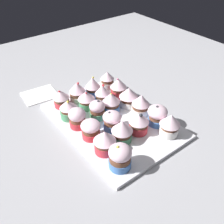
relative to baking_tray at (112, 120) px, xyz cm
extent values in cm
cube|color=#9E9EA3|center=(0.00, 0.00, -2.10)|extent=(180.00, 180.00, 3.00)
cube|color=silver|center=(0.00, 0.00, 0.00)|extent=(45.17, 31.59, 1.20)
cylinder|color=white|center=(-16.71, -9.49, 1.99)|extent=(5.86, 5.86, 2.78)
cylinder|color=brown|center=(-16.71, -9.49, 4.01)|extent=(5.22, 5.22, 1.25)
cone|color=silver|center=(-16.71, -9.49, 6.46)|extent=(6.42, 6.42, 3.66)
cylinder|color=#477AC6|center=(-10.66, -10.24, 1.71)|extent=(5.77, 5.77, 2.22)
cylinder|color=brown|center=(-10.66, -10.24, 3.50)|extent=(5.20, 5.20, 1.36)
ellipsoid|color=silver|center=(-10.66, -10.24, 5.39)|extent=(6.46, 6.46, 4.02)
sphere|color=#333338|center=(-10.42, -10.03, 7.26)|extent=(0.97, 0.97, 0.97)
cylinder|color=white|center=(-3.29, -9.82, 1.78)|extent=(5.97, 5.97, 2.36)
cylinder|color=brown|center=(-3.29, -9.82, 3.66)|extent=(5.67, 5.67, 1.39)
cone|color=silver|center=(-3.29, -9.82, 6.20)|extent=(6.18, 6.18, 3.70)
cylinder|color=white|center=(2.63, -9.48, 1.74)|extent=(6.10, 6.10, 2.28)
cylinder|color=brown|center=(2.63, -9.48, 3.66)|extent=(5.45, 5.45, 1.55)
cone|color=silver|center=(2.63, -9.48, 6.24)|extent=(6.78, 6.78, 3.62)
sphere|color=#333338|center=(3.22, -9.29, 7.95)|extent=(0.68, 0.68, 0.68)
cylinder|color=#D1333D|center=(9.47, -10.28, 2.00)|extent=(5.58, 5.58, 2.79)
cylinder|color=brown|center=(9.47, -10.28, 4.08)|extent=(4.94, 4.94, 1.36)
cone|color=silver|center=(9.47, -10.28, 6.48)|extent=(6.17, 6.17, 3.44)
sphere|color=pink|center=(9.63, -10.00, 8.09)|extent=(0.78, 0.78, 0.78)
cylinder|color=white|center=(17.01, -10.72, 1.93)|extent=(5.23, 5.23, 2.66)
cylinder|color=brown|center=(17.01, -10.72, 3.97)|extent=(4.74, 4.74, 1.42)
cone|color=silver|center=(17.01, -10.72, 6.14)|extent=(5.33, 5.33, 2.93)
cylinder|color=#D1333D|center=(-9.97, -2.86, 1.96)|extent=(5.88, 5.88, 2.72)
cylinder|color=brown|center=(-9.97, -2.86, 3.97)|extent=(5.58, 5.58, 1.31)
cone|color=silver|center=(-9.97, -2.86, 6.11)|extent=(6.34, 6.34, 2.96)
sphere|color=#333338|center=(-10.48, -2.93, 7.42)|extent=(1.12, 1.12, 1.12)
cylinder|color=#477AC6|center=(4.13, -2.81, 1.73)|extent=(6.09, 6.09, 2.26)
cylinder|color=brown|center=(4.13, -2.81, 3.53)|extent=(5.56, 5.56, 1.35)
cone|color=silver|center=(4.13, -2.81, 5.97)|extent=(6.23, 6.23, 3.53)
sphere|color=#EAD64C|center=(3.95, -2.70, 7.65)|extent=(0.62, 0.62, 0.62)
cylinder|color=#477AC6|center=(9.82, -3.19, 1.84)|extent=(5.37, 5.37, 2.49)
cylinder|color=brown|center=(9.82, -3.19, 3.77)|extent=(5.04, 5.04, 1.38)
cone|color=silver|center=(9.82, -3.19, 6.13)|extent=(5.41, 5.41, 3.34)
sphere|color=red|center=(9.93, -3.68, 7.64)|extent=(1.09, 1.09, 1.09)
cylinder|color=#477AC6|center=(16.20, -3.29, 1.74)|extent=(5.35, 5.35, 2.28)
cylinder|color=brown|center=(16.20, -3.29, 3.50)|extent=(4.98, 4.98, 1.24)
cone|color=silver|center=(16.20, -3.29, 6.06)|extent=(5.70, 5.70, 3.87)
sphere|color=#EAD64C|center=(16.40, -3.75, 7.87)|extent=(0.80, 0.80, 0.80)
cylinder|color=#4C9E6B|center=(-9.87, 3.79, 1.73)|extent=(5.97, 5.97, 2.27)
cylinder|color=brown|center=(-9.87, 3.79, 3.63)|extent=(5.57, 5.57, 1.52)
cone|color=silver|center=(-9.87, 3.79, 6.28)|extent=(6.48, 6.48, 3.78)
cylinder|color=#477AC6|center=(-3.86, 2.96, 1.84)|extent=(5.50, 5.50, 2.49)
cylinder|color=brown|center=(-3.86, 2.96, 3.71)|extent=(5.19, 5.19, 1.24)
ellipsoid|color=silver|center=(-3.86, 2.96, 5.37)|extent=(5.92, 5.92, 3.48)
sphere|color=#333338|center=(-3.28, 3.55, 6.99)|extent=(0.79, 0.79, 0.79)
cylinder|color=#4C9E6B|center=(3.81, 3.26, 1.74)|extent=(5.30, 5.30, 2.28)
cylinder|color=brown|center=(3.81, 3.26, 3.46)|extent=(4.87, 4.87, 1.17)
ellipsoid|color=silver|center=(3.81, 3.26, 5.19)|extent=(5.35, 5.35, 3.81)
sphere|color=#333338|center=(3.75, 2.80, 6.95)|extent=(0.97, 0.97, 0.97)
cylinder|color=#4C9E6B|center=(10.66, 3.12, 1.84)|extent=(5.46, 5.46, 2.48)
cylinder|color=brown|center=(10.66, 3.12, 3.72)|extent=(4.97, 4.97, 1.27)
cone|color=silver|center=(10.66, 3.12, 5.82)|extent=(6.07, 6.07, 2.95)
sphere|color=red|center=(10.08, 3.43, 7.19)|extent=(0.69, 0.69, 0.69)
cylinder|color=white|center=(16.68, 3.11, 1.71)|extent=(5.98, 5.98, 2.23)
cylinder|color=brown|center=(16.68, 3.11, 3.60)|extent=(5.72, 5.72, 1.55)
cone|color=silver|center=(16.68, 3.11, 6.23)|extent=(6.03, 6.03, 3.72)
sphere|color=red|center=(16.12, 2.81, 7.99)|extent=(0.71, 0.71, 0.71)
cylinder|color=#477AC6|center=(-17.43, 10.69, 1.85)|extent=(6.18, 6.18, 2.49)
cylinder|color=brown|center=(-17.43, 10.69, 3.87)|extent=(5.83, 5.83, 1.55)
ellipsoid|color=silver|center=(-17.43, 10.69, 5.95)|extent=(6.26, 6.26, 4.35)
sphere|color=#EAD64C|center=(-17.09, 11.28, 7.98)|extent=(0.92, 0.92, 0.92)
cylinder|color=#D1333D|center=(-10.39, 10.59, 1.99)|extent=(6.01, 6.01, 2.79)
cylinder|color=brown|center=(-10.39, 10.59, 4.03)|extent=(5.74, 5.74, 1.29)
cone|color=silver|center=(-10.39, 10.59, 6.39)|extent=(6.52, 6.52, 3.42)
cylinder|color=#D1333D|center=(-2.97, 10.45, 1.74)|extent=(5.55, 5.55, 2.28)
cylinder|color=brown|center=(-2.97, 10.45, 3.53)|extent=(5.09, 5.09, 1.31)
ellipsoid|color=silver|center=(-2.97, 10.45, 5.15)|extent=(6.00, 6.00, 3.23)
cylinder|color=#D1333D|center=(3.87, 10.99, 1.71)|extent=(5.25, 5.25, 2.23)
cylinder|color=brown|center=(3.87, 10.99, 3.50)|extent=(4.70, 4.70, 1.34)
ellipsoid|color=silver|center=(3.87, 10.99, 5.45)|extent=(5.54, 5.54, 4.25)
cylinder|color=#4C9E6B|center=(9.59, 10.96, 1.99)|extent=(5.69, 5.69, 2.78)
cylinder|color=brown|center=(9.59, 10.96, 4.02)|extent=(5.08, 5.08, 1.29)
cone|color=silver|center=(9.59, 10.96, 6.11)|extent=(5.80, 5.80, 2.88)
sphere|color=#EAD64C|center=(9.12, 11.11, 7.42)|extent=(0.84, 0.84, 0.84)
cylinder|color=#D1333D|center=(16.92, 9.67, 1.76)|extent=(5.45, 5.45, 2.31)
cylinder|color=brown|center=(16.92, 9.67, 3.56)|extent=(5.17, 5.17, 1.29)
cone|color=silver|center=(16.92, 9.67, 5.64)|extent=(5.78, 5.78, 2.87)
sphere|color=red|center=(16.92, 10.11, 6.97)|extent=(0.67, 0.67, 0.67)
cube|color=white|center=(30.20, 12.59, -0.30)|extent=(12.05, 13.73, 0.60)
camera|label=1|loc=(-52.01, 39.94, 54.30)|focal=40.16mm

